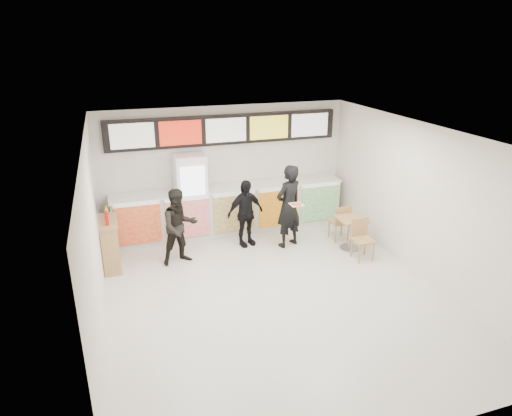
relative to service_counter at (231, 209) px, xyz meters
name	(u,v)px	position (x,y,z in m)	size (l,w,h in m)	color
floor	(274,294)	(0.00, -3.09, -0.57)	(7.00, 7.00, 0.00)	beige
ceiling	(277,134)	(0.00, -3.09, 2.43)	(7.00, 7.00, 0.00)	white
wall_back	(225,168)	(0.00, 0.41, 0.93)	(6.00, 6.00, 0.00)	silver
wall_left	(94,242)	(-3.00, -3.09, 0.93)	(7.00, 7.00, 0.00)	silver
wall_right	(421,202)	(3.00, -3.09, 0.93)	(7.00, 7.00, 0.00)	silver
service_counter	(231,209)	(0.00, 0.00, 0.00)	(5.56, 0.77, 1.14)	silver
menu_board	(225,130)	(0.00, 0.32, 1.88)	(5.50, 0.14, 0.70)	black
drinks_fridge	(191,196)	(-0.93, 0.02, 0.43)	(0.70, 0.67, 2.00)	white
mirror_panel	(94,182)	(-2.99, -0.64, 1.18)	(0.01, 2.00, 1.50)	#B2B7BF
customer_main	(288,206)	(1.03, -1.17, 0.38)	(0.69, 0.45, 1.90)	black
customer_left	(180,227)	(-1.42, -1.26, 0.24)	(0.79, 0.61, 1.62)	black
customer_mid	(245,213)	(0.12, -0.85, 0.20)	(0.91, 0.38, 1.55)	black
pizza_slice	(297,204)	(1.03, -1.62, 0.58)	(0.36, 0.36, 0.02)	beige
cafe_table	(351,228)	(2.29, -1.77, -0.06)	(0.59, 1.49, 0.87)	#B27A51
condiment_ledge	(110,244)	(-2.82, -1.03, -0.04)	(0.38, 0.93, 1.24)	#B27A51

